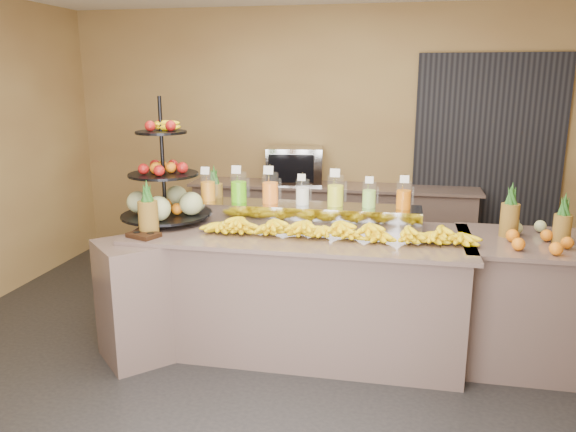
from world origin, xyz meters
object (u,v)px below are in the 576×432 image
(banana_heap, at_px, (339,227))
(fruit_stand, at_px, (170,192))
(pitcher_tray, at_px, (302,214))
(oven_warmer, at_px, (295,165))
(right_fruit_pile, at_px, (535,233))
(condiment_caddy, at_px, (144,235))

(banana_heap, relative_size, fruit_stand, 2.05)
(pitcher_tray, height_order, banana_heap, banana_heap)
(banana_heap, height_order, oven_warmer, oven_warmer)
(banana_heap, height_order, right_fruit_pile, right_fruit_pile)
(pitcher_tray, relative_size, oven_warmer, 3.12)
(pitcher_tray, bearing_deg, condiment_caddy, -149.07)
(banana_heap, distance_m, right_fruit_pile, 1.36)
(pitcher_tray, xyz_separation_m, oven_warmer, (-0.38, 1.67, 0.12))
(right_fruit_pile, bearing_deg, condiment_caddy, -171.88)
(right_fruit_pile, bearing_deg, fruit_stand, 178.67)
(banana_heap, xyz_separation_m, right_fruit_pile, (1.35, 0.11, 0.00))
(pitcher_tray, relative_size, condiment_caddy, 8.74)
(fruit_stand, xyz_separation_m, right_fruit_pile, (2.71, -0.06, -0.17))
(banana_heap, distance_m, oven_warmer, 2.15)
(right_fruit_pile, height_order, oven_warmer, oven_warmer)
(banana_heap, height_order, condiment_caddy, banana_heap)
(right_fruit_pile, relative_size, oven_warmer, 0.77)
(right_fruit_pile, distance_m, oven_warmer, 2.81)
(pitcher_tray, distance_m, banana_heap, 0.48)
(pitcher_tray, distance_m, condiment_caddy, 1.23)
(pitcher_tray, xyz_separation_m, right_fruit_pile, (1.68, -0.24, 0.00))
(fruit_stand, xyz_separation_m, oven_warmer, (0.65, 1.85, -0.05))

